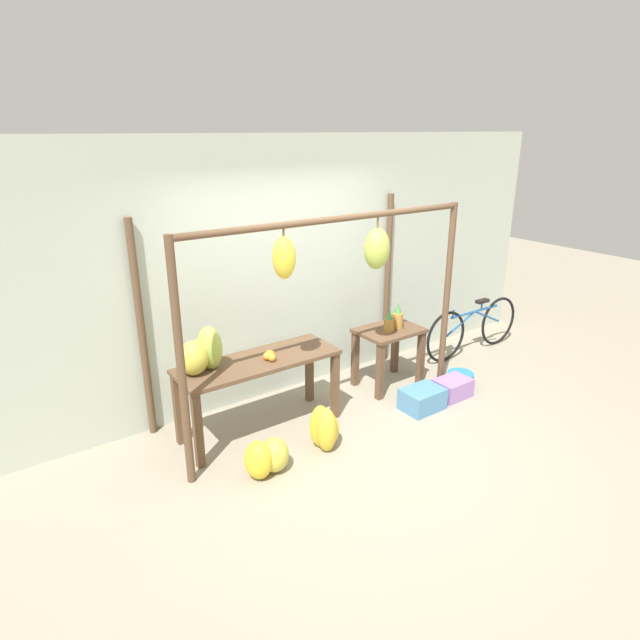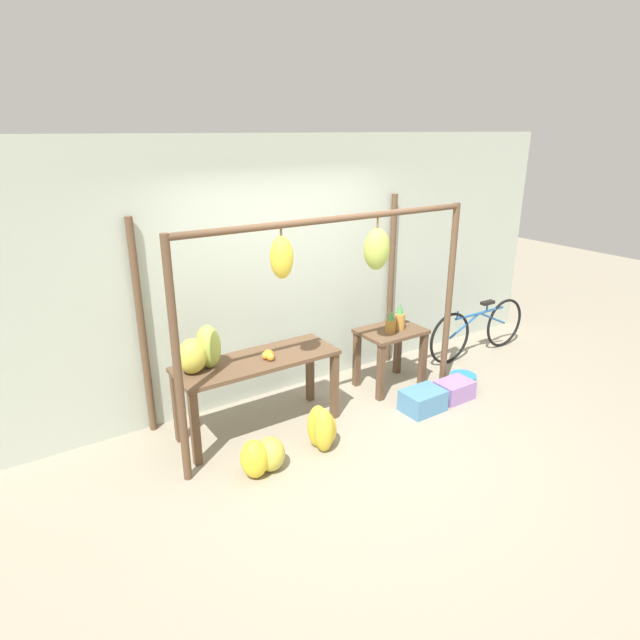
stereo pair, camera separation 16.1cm
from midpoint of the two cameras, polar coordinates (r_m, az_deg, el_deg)
ground_plane at (r=5.16m, az=5.84°, el=-13.75°), size 20.00×20.00×0.00m
shop_wall_back at (r=5.79m, az=-3.64°, el=5.31°), size 8.00×0.08×2.80m
stall_awning at (r=5.11m, az=1.48°, el=4.42°), size 3.13×1.11×2.12m
display_table_main at (r=5.21m, az=-5.78°, el=-5.42°), size 1.59×0.56×0.76m
display_table_side at (r=6.16m, az=8.27°, el=-2.58°), size 0.73×0.53×0.70m
banana_pile_on_table at (r=4.92m, az=-11.77°, el=-3.31°), size 0.50×0.36×0.41m
orange_pile at (r=5.11m, az=-4.62°, el=-3.75°), size 0.12×0.14×0.09m
pineapple_cluster at (r=6.05m, az=8.85°, el=-0.03°), size 0.27×0.15×0.30m
banana_pile_ground_left at (r=4.79m, az=-5.15°, el=-14.28°), size 0.49×0.38×0.35m
banana_pile_ground_right at (r=5.08m, az=1.17°, el=-11.51°), size 0.32×0.35×0.44m
fruit_crate_white at (r=5.86m, az=11.69°, el=-8.42°), size 0.44×0.32×0.23m
blue_bucket at (r=6.42m, az=15.67°, el=-6.39°), size 0.30×0.30×0.18m
parked_bicycle at (r=7.34m, az=17.13°, el=-0.94°), size 1.72×0.08×0.72m
fruit_crate_purple at (r=6.18m, az=14.85°, el=-7.23°), size 0.39×0.29×0.21m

